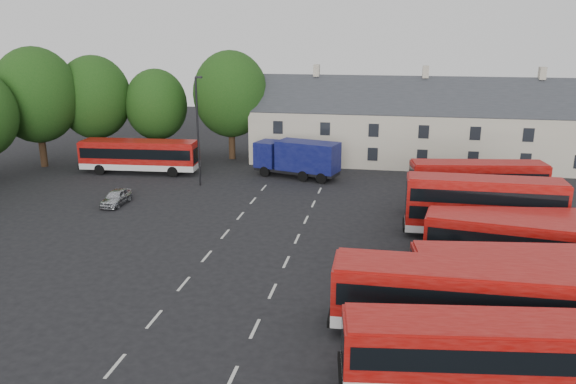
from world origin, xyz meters
name	(u,v)px	position (x,y,z in m)	size (l,w,h in m)	color
ground	(196,269)	(0.00, 0.00, 0.00)	(140.00, 140.00, 0.00)	black
lane_markings	(246,259)	(2.50, 2.00, 0.01)	(5.15, 33.80, 0.01)	beige
treeline	(51,105)	(-20.74, 19.36, 6.68)	(29.92, 32.59, 12.01)	black
terrace_houses	(422,127)	(14.00, 30.00, 3.86)	(35.70, 7.13, 10.06)	beige
bus_row_a	(485,349)	(14.68, -9.01, 1.82)	(10.94, 3.79, 3.03)	silver
bus_row_b	(467,295)	(14.52, -4.85, 2.04)	(12.03, 2.89, 3.39)	silver
bus_row_c	(530,276)	(17.83, -1.97, 1.92)	(11.54, 3.97, 3.20)	silver
bus_row_d	(524,241)	(18.59, 3.09, 1.87)	(11.24, 4.16, 3.11)	silver
bus_row_e	(520,232)	(18.78, 4.96, 1.80)	(10.79, 3.73, 2.99)	silver
bus_dd_south	(484,204)	(17.12, 8.45, 2.36)	(10.10, 2.36, 4.14)	silver
bus_dd_north	(477,185)	(17.40, 13.66, 2.30)	(10.09, 3.64, 4.04)	silver
bus_north	(139,154)	(-13.06, 21.12, 1.93)	(11.48, 3.34, 3.21)	silver
box_truck	(298,157)	(2.37, 22.18, 1.97)	(8.41, 4.61, 3.51)	black
silver_car	(116,197)	(-10.51, 10.99, 0.61)	(1.45, 3.60, 1.23)	#AEB0B6
lamppost	(198,128)	(-5.82, 17.84, 5.16)	(0.67, 0.27, 9.67)	black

